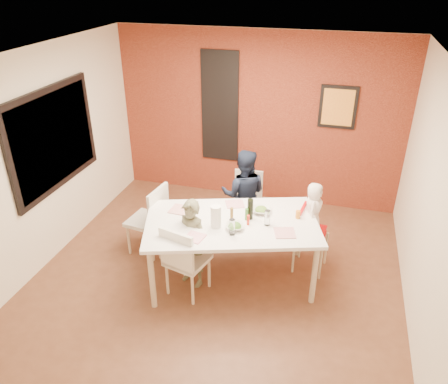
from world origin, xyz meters
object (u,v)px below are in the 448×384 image
(toddler, at_px, (313,210))
(child_near, at_px, (192,244))
(chair_near, at_px, (183,258))
(wine_bottle, at_px, (250,209))
(child_far, at_px, (244,195))
(chair_far, at_px, (247,197))
(paper_towel_roll, at_px, (216,217))
(dining_table, at_px, (232,227))
(high_chair, at_px, (309,233))
(chair_left, at_px, (152,217))

(toddler, bearing_deg, child_near, 119.57)
(chair_near, xyz_separation_m, wine_bottle, (0.65, 0.56, 0.44))
(child_far, xyz_separation_m, wine_bottle, (0.28, -0.88, 0.30))
(chair_far, bearing_deg, paper_towel_roll, -94.73)
(dining_table, relative_size, chair_far, 2.56)
(toddler, bearing_deg, high_chair, 78.86)
(chair_near, bearing_deg, child_near, -80.47)
(toddler, xyz_separation_m, wine_bottle, (-0.71, -0.36, 0.10))
(dining_table, relative_size, chair_left, 2.29)
(dining_table, height_order, chair_far, chair_far)
(chair_far, bearing_deg, chair_near, -104.80)
(dining_table, xyz_separation_m, high_chair, (0.88, 0.48, -0.23))
(chair_near, height_order, wine_bottle, wine_bottle)
(child_far, bearing_deg, chair_left, 26.02)
(paper_towel_roll, bearing_deg, dining_table, 46.83)
(child_near, relative_size, paper_towel_roll, 4.23)
(chair_far, bearing_deg, child_far, -91.60)
(chair_far, xyz_separation_m, high_chair, (0.97, -0.75, 0.04))
(chair_left, bearing_deg, child_far, 131.83)
(high_chair, xyz_separation_m, toddler, (0.02, -0.01, 0.34))
(child_far, xyz_separation_m, paper_towel_roll, (-0.06, -1.15, 0.31))
(high_chair, bearing_deg, paper_towel_roll, 129.23)
(dining_table, bearing_deg, wine_bottle, 32.54)
(child_near, xyz_separation_m, toddler, (1.34, 0.67, 0.30))
(child_far, relative_size, paper_towel_roll, 4.92)
(high_chair, height_order, toddler, toddler)
(dining_table, distance_m, toddler, 1.02)
(wine_bottle, bearing_deg, paper_towel_roll, -140.54)
(chair_left, relative_size, paper_towel_roll, 3.65)
(wine_bottle, bearing_deg, high_chair, 27.79)
(chair_left, relative_size, high_chair, 1.12)
(chair_near, relative_size, wine_bottle, 3.66)
(dining_table, height_order, child_near, child_near)
(chair_near, distance_m, wine_bottle, 0.96)
(toddler, bearing_deg, chair_left, 98.27)
(chair_near, bearing_deg, dining_table, -121.76)
(high_chair, distance_m, wine_bottle, 0.89)
(chair_far, relative_size, high_chair, 1.00)
(high_chair, relative_size, paper_towel_roll, 3.27)
(child_near, bearing_deg, chair_far, 94.87)
(chair_near, distance_m, paper_towel_roll, 0.61)
(wine_bottle, height_order, paper_towel_roll, paper_towel_roll)
(child_near, distance_m, wine_bottle, 0.81)
(child_near, xyz_separation_m, wine_bottle, (0.63, 0.32, 0.40))
(chair_near, height_order, chair_far, chair_near)
(child_near, bearing_deg, wine_bottle, 45.33)
(chair_near, bearing_deg, high_chair, -130.84)
(child_far, bearing_deg, chair_far, -96.84)
(dining_table, distance_m, high_chair, 1.03)
(child_far, height_order, paper_towel_roll, child_far)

